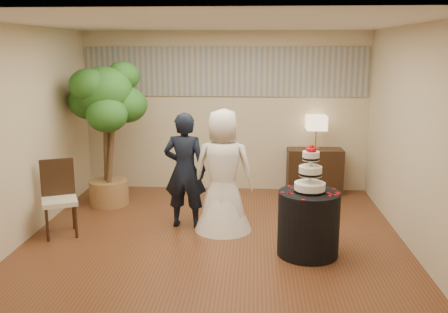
# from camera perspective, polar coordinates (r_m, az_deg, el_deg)

# --- Properties ---
(floor) EXTENTS (5.00, 5.00, 0.00)m
(floor) POSITION_cam_1_polar(r_m,az_deg,el_deg) (6.75, -1.07, -9.45)
(floor) COLOR brown
(floor) RESTS_ON ground
(ceiling) EXTENTS (5.00, 5.00, 0.00)m
(ceiling) POSITION_cam_1_polar(r_m,az_deg,el_deg) (6.28, -1.18, 15.00)
(ceiling) COLOR white
(ceiling) RESTS_ON wall_back
(wall_back) EXTENTS (5.00, 0.06, 2.80)m
(wall_back) POSITION_cam_1_polar(r_m,az_deg,el_deg) (8.84, 0.20, 5.13)
(wall_back) COLOR beige
(wall_back) RESTS_ON ground
(wall_front) EXTENTS (5.00, 0.06, 2.80)m
(wall_front) POSITION_cam_1_polar(r_m,az_deg,el_deg) (3.95, -4.07, -3.98)
(wall_front) COLOR beige
(wall_front) RESTS_ON ground
(wall_left) EXTENTS (0.06, 5.00, 2.80)m
(wall_left) POSITION_cam_1_polar(r_m,az_deg,el_deg) (7.03, -21.91, 2.37)
(wall_left) COLOR beige
(wall_left) RESTS_ON ground
(wall_right) EXTENTS (0.06, 5.00, 2.80)m
(wall_right) POSITION_cam_1_polar(r_m,az_deg,el_deg) (6.65, 20.89, 1.94)
(wall_right) COLOR beige
(wall_right) RESTS_ON ground
(mural_border) EXTENTS (4.90, 0.02, 0.85)m
(mural_border) POSITION_cam_1_polar(r_m,az_deg,el_deg) (8.76, 0.19, 9.66)
(mural_border) COLOR gray
(mural_border) RESTS_ON wall_back
(groom) EXTENTS (0.63, 0.45, 1.64)m
(groom) POSITION_cam_1_polar(r_m,az_deg,el_deg) (7.02, -4.49, -1.60)
(groom) COLOR black
(groom) RESTS_ON floor
(bride) EXTENTS (0.88, 0.84, 1.71)m
(bride) POSITION_cam_1_polar(r_m,az_deg,el_deg) (6.86, -0.10, -1.60)
(bride) COLOR white
(bride) RESTS_ON floor
(cake_table) EXTENTS (0.96, 0.96, 0.80)m
(cake_table) POSITION_cam_1_polar(r_m,az_deg,el_deg) (6.25, 9.62, -7.55)
(cake_table) COLOR black
(cake_table) RESTS_ON floor
(wedding_cake) EXTENTS (0.38, 0.38, 0.58)m
(wedding_cake) POSITION_cam_1_polar(r_m,az_deg,el_deg) (6.05, 9.85, -1.36)
(wedding_cake) COLOR white
(wedding_cake) RESTS_ON cake_table
(console) EXTENTS (0.96, 0.45, 0.79)m
(console) POSITION_cam_1_polar(r_m,az_deg,el_deg) (8.87, 10.31, -1.66)
(console) COLOR black
(console) RESTS_ON floor
(table_lamp) EXTENTS (0.34, 0.34, 0.58)m
(table_lamp) POSITION_cam_1_polar(r_m,az_deg,el_deg) (8.73, 10.48, 2.71)
(table_lamp) COLOR beige
(table_lamp) RESTS_ON console
(ficus_tree) EXTENTS (1.41, 1.41, 2.35)m
(ficus_tree) POSITION_cam_1_polar(r_m,az_deg,el_deg) (8.14, -13.32, 2.57)
(ficus_tree) COLOR #28621F
(ficus_tree) RESTS_ON floor
(side_chair) EXTENTS (0.63, 0.64, 1.02)m
(side_chair) POSITION_cam_1_polar(r_m,az_deg,el_deg) (7.10, -18.30, -4.63)
(side_chair) COLOR black
(side_chair) RESTS_ON floor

